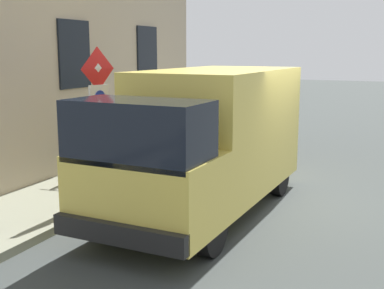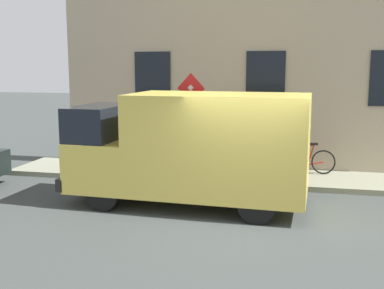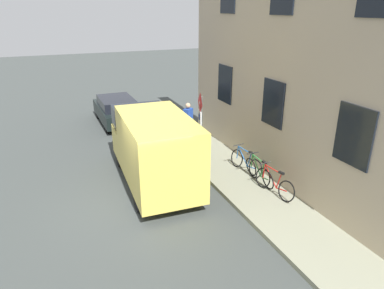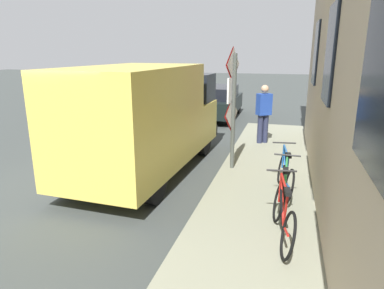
# 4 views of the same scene
# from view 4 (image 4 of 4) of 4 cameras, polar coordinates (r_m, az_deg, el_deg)

# --- Properties ---
(ground_plane) EXTENTS (80.00, 80.00, 0.00)m
(ground_plane) POSITION_cam_4_polar(r_m,az_deg,el_deg) (7.60, -17.38, -6.98)
(ground_plane) COLOR #3A3F3D
(sidewalk_slab) EXTENTS (2.02, 14.18, 0.14)m
(sidewalk_slab) POSITION_cam_4_polar(r_m,az_deg,el_deg) (6.45, 10.84, -9.95)
(sidewalk_slab) COLOR gray
(sidewalk_slab) RESTS_ON ground_plane
(sign_post_stacked) EXTENTS (0.20, 0.55, 2.65)m
(sign_post_stacked) POSITION_cam_4_polar(r_m,az_deg,el_deg) (7.76, 6.70, 7.78)
(sign_post_stacked) COLOR #474C47
(sign_post_stacked) RESTS_ON sidewalk_slab
(delivery_van) EXTENTS (2.22, 5.41, 2.50)m
(delivery_van) POSITION_cam_4_polar(r_m,az_deg,el_deg) (7.93, -7.72, 4.58)
(delivery_van) COLOR #E0C752
(delivery_van) RESTS_ON ground_plane
(parked_hatchback) EXTENTS (1.80, 4.02, 1.38)m
(parked_hatchback) POSITION_cam_4_polar(r_m,az_deg,el_deg) (14.72, 4.06, 7.25)
(parked_hatchback) COLOR black
(parked_hatchback) RESTS_ON ground_plane
(bicycle_red) EXTENTS (0.50, 1.72, 0.89)m
(bicycle_red) POSITION_cam_4_polar(r_m,az_deg,el_deg) (5.21, 15.03, -11.22)
(bicycle_red) COLOR black
(bicycle_red) RESTS_ON sidewalk_slab
(bicycle_green) EXTENTS (0.46, 1.71, 0.89)m
(bicycle_green) POSITION_cam_4_polar(r_m,az_deg,el_deg) (6.00, 15.23, -7.60)
(bicycle_green) COLOR black
(bicycle_green) RESTS_ON sidewalk_slab
(bicycle_blue) EXTENTS (0.48, 1.72, 0.89)m
(bicycle_blue) POSITION_cam_4_polar(r_m,az_deg,el_deg) (6.81, 15.36, -4.84)
(bicycle_blue) COLOR black
(bicycle_blue) RESTS_ON sidewalk_slab
(pedestrian) EXTENTS (0.48, 0.44, 1.72)m
(pedestrian) POSITION_cam_4_polar(r_m,az_deg,el_deg) (10.27, 11.91, 5.35)
(pedestrian) COLOR #262B47
(pedestrian) RESTS_ON sidewalk_slab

